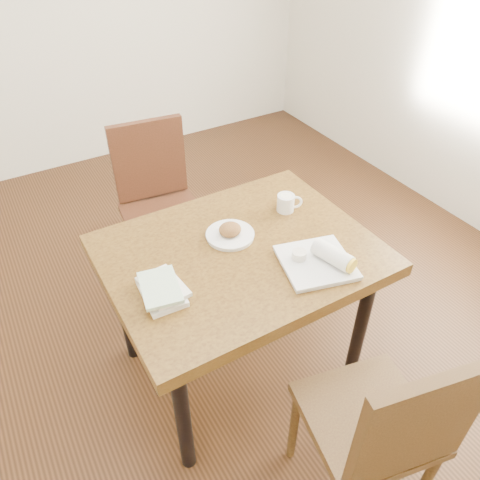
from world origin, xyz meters
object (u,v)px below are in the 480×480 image
coffee_mug (286,203)px  plate_burrito (321,260)px  chair_far (158,197)px  book_stack (162,289)px  table (240,265)px  plate_scone (230,233)px  chair_near (384,427)px

coffee_mug → plate_burrito: (-0.10, -0.38, -0.01)m
chair_far → book_stack: bearing=-110.5°
table → plate_burrito: bearing=-47.7°
plate_scone → book_stack: plate_scone is taller
chair_near → plate_burrito: size_ratio=2.89×
table → plate_scone: (0.01, 0.09, 0.11)m
table → plate_scone: bearing=85.9°
chair_far → plate_scone: bearing=-86.4°
plate_scone → book_stack: bearing=-155.9°
chair_near → chair_far: size_ratio=1.00×
coffee_mug → book_stack: coffee_mug is taller
coffee_mug → plate_burrito: 0.40m
table → book_stack: (-0.38, -0.08, 0.11)m
book_stack → plate_scone: bearing=24.1°
chair_near → plate_scone: bearing=93.8°
table → coffee_mug: size_ratio=9.65×
plate_burrito → chair_far: bearing=103.8°
chair_near → coffee_mug: 1.02m
table → chair_far: size_ratio=1.15×
table → plate_burrito: 0.35m
book_stack → coffee_mug: bearing=16.9°
table → book_stack: 0.40m
plate_scone → coffee_mug: coffee_mug is taller
chair_near → chair_far: (-0.11, 1.64, 0.00)m
table → coffee_mug: bearing=22.7°
plate_scone → coffee_mug: bearing=7.6°
chair_far → plate_burrito: size_ratio=2.89×
plate_scone → book_stack: size_ratio=0.92×
table → chair_near: size_ratio=1.15×
plate_burrito → chair_near: bearing=-105.5°
chair_near → plate_burrito: (0.16, 0.57, 0.23)m
chair_near → coffee_mug: size_ratio=8.42×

